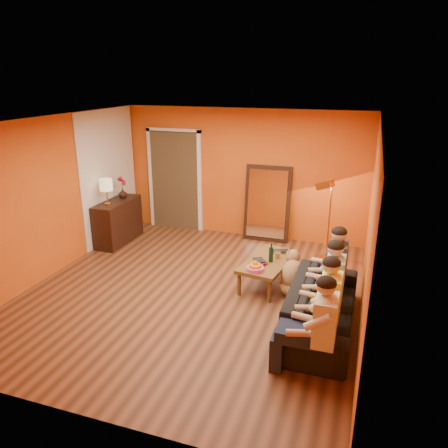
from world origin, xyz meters
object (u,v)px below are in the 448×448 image
(coffee_table, at_px, (268,272))
(wine_bottle, at_px, (271,252))
(floor_lamp, at_px, (329,221))
(dog, at_px, (293,272))
(laptop, at_px, (284,252))
(vase, at_px, (123,193))
(sofa, at_px, (321,307))
(table_lamp, at_px, (107,192))
(mirror_frame, at_px, (267,204))
(tumbler, at_px, (277,255))
(person_far_right, at_px, (338,268))
(person_mid_right, at_px, (334,284))
(sideboard, at_px, (118,221))
(person_mid_left, at_px, (330,304))
(person_far_left, at_px, (325,328))

(coffee_table, distance_m, wine_bottle, 0.37)
(coffee_table, distance_m, floor_lamp, 1.64)
(dog, height_order, wine_bottle, wine_bottle)
(laptop, height_order, vase, vase)
(sofa, bearing_deg, table_lamp, 69.14)
(vase, bearing_deg, dog, -19.58)
(table_lamp, bearing_deg, laptop, -4.02)
(mirror_frame, relative_size, vase, 8.19)
(tumbler, bearing_deg, person_far_right, -26.96)
(floor_lamp, height_order, person_mid_right, floor_lamp)
(sideboard, height_order, person_mid_left, person_mid_left)
(sofa, distance_m, person_far_left, 1.05)
(sofa, relative_size, person_far_left, 1.73)
(person_mid_right, distance_m, vase, 4.85)
(mirror_frame, bearing_deg, person_mid_left, -65.37)
(mirror_frame, height_order, coffee_table, mirror_frame)
(person_far_right, xyz_separation_m, vase, (-4.37, 1.52, 0.33))
(coffee_table, xyz_separation_m, person_far_left, (1.09, -2.02, 0.40))
(tumbler, bearing_deg, person_far_left, -65.70)
(table_lamp, distance_m, wine_bottle, 3.44)
(person_far_left, bearing_deg, table_lamp, 149.10)
(table_lamp, bearing_deg, floor_lamp, 10.46)
(coffee_table, distance_m, person_far_right, 1.22)
(wine_bottle, xyz_separation_m, vase, (-3.33, 1.19, 0.37))
(floor_lamp, bearing_deg, laptop, -98.19)
(mirror_frame, distance_m, table_lamp, 3.13)
(person_mid_right, relative_size, laptop, 3.32)
(table_lamp, xyz_separation_m, person_far_left, (4.37, -2.62, -0.49))
(coffee_table, bearing_deg, person_far_left, -52.80)
(coffee_table, height_order, person_far_right, person_far_right)
(floor_lamp, bearing_deg, sofa, -62.64)
(sofa, bearing_deg, coffee_table, 43.13)
(floor_lamp, relative_size, laptop, 3.92)
(wine_bottle, bearing_deg, person_mid_left, -53.89)
(sideboard, bearing_deg, coffee_table, -15.22)
(table_lamp, height_order, vase, table_lamp)
(dog, bearing_deg, person_far_left, -68.56)
(person_mid_left, bearing_deg, table_lamp, 154.70)
(vase, bearing_deg, table_lamp, -90.00)
(floor_lamp, distance_m, person_mid_right, 2.29)
(dog, bearing_deg, person_far_right, -14.83)
(table_lamp, distance_m, tumbler, 3.49)
(wine_bottle, xyz_separation_m, tumbler, (0.07, 0.17, -0.11))
(floor_lamp, bearing_deg, wine_bottle, -94.63)
(sideboard, height_order, person_mid_right, person_mid_right)
(coffee_table, bearing_deg, dog, -13.48)
(person_mid_right, distance_m, wine_bottle, 1.36)
(dog, xyz_separation_m, tumbler, (-0.31, 0.30, 0.12))
(sideboard, xyz_separation_m, dog, (3.71, -1.07, -0.08))
(table_lamp, distance_m, vase, 0.57)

